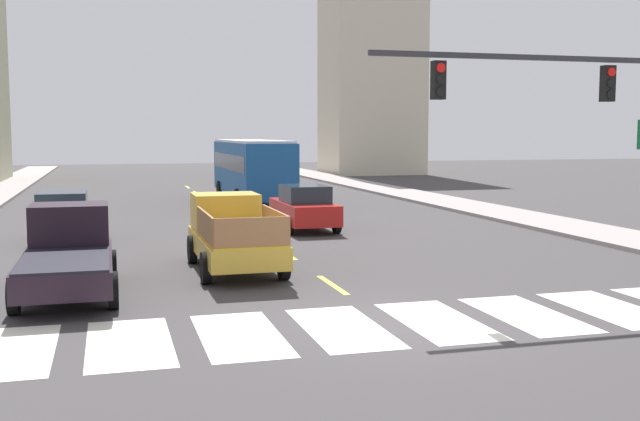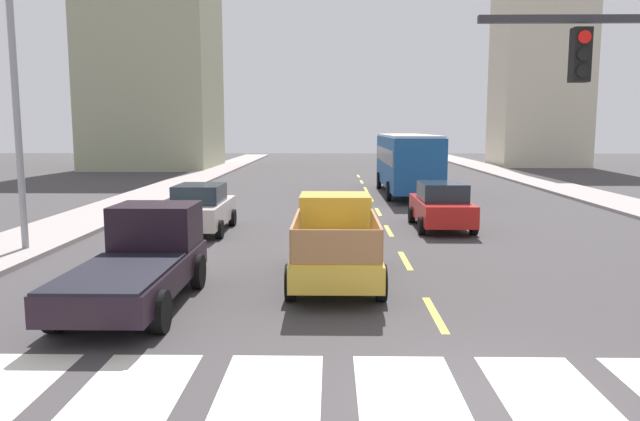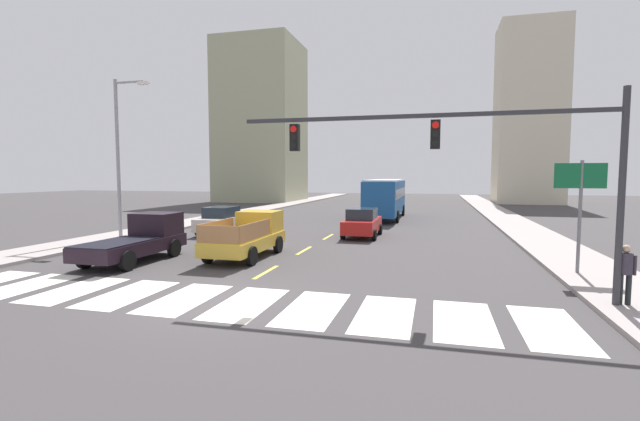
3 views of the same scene
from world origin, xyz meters
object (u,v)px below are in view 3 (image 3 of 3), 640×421
pickup_stakebed (249,236)px  streetlight_left (120,152)px  pickup_dark (140,239)px  sedan_near_right (362,223)px  pedestrian_waiting (625,269)px  traffic_signal_gantry (481,154)px  direction_sign_green (580,193)px  sedan_near_left (222,220)px  city_bus (386,196)px

pickup_stakebed → streetlight_left: (-9.08, 2.91, 4.03)m
pickup_dark → sedan_near_right: 12.62m
pickup_dark → pedestrian_waiting: pickup_dark is taller
traffic_signal_gantry → direction_sign_green: size_ratio=2.59×
sedan_near_left → direction_sign_green: direction_sign_green is taller
sedan_near_right → streetlight_left: (-13.04, -4.63, 4.11)m
sedan_near_right → pedestrian_waiting: pedestrian_waiting is taller
city_bus → sedan_near_left: bearing=-125.7°
sedan_near_right → pickup_stakebed: bearing=-118.1°
traffic_signal_gantry → streetlight_left: (-18.45, 7.88, 0.70)m
direction_sign_green → sedan_near_left: bearing=157.5°
streetlight_left → pedestrian_waiting: streetlight_left is taller
pickup_stakebed → traffic_signal_gantry: 11.11m
sedan_near_left → pedestrian_waiting: bearing=-29.9°
streetlight_left → pedestrian_waiting: (22.25, -7.80, -3.85)m
direction_sign_green → pedestrian_waiting: direction_sign_green is taller
pickup_dark → traffic_signal_gantry: 14.24m
pickup_stakebed → sedan_near_left: bearing=127.3°
city_bus → pedestrian_waiting: size_ratio=6.59×
sedan_near_right → direction_sign_green: bearing=-42.4°
city_bus → streetlight_left: (-13.15, -16.19, 3.02)m
pickup_stakebed → sedan_near_right: bearing=64.0°
pickup_dark → city_bus: bearing=66.1°
traffic_signal_gantry → direction_sign_green: (3.79, 4.21, -1.23)m
pickup_dark → traffic_signal_gantry: (13.54, -2.86, 3.35)m
direction_sign_green → streetlight_left: (-22.24, 3.67, 1.94)m
pickup_dark → sedan_near_right: (8.13, 9.64, -0.06)m
traffic_signal_gantry → direction_sign_green: bearing=48.0°
pedestrian_waiting → pickup_dark: bearing=100.6°
pickup_dark → pedestrian_waiting: (17.34, -2.78, 0.20)m
streetlight_left → pedestrian_waiting: size_ratio=5.49×
pickup_stakebed → pickup_dark: 4.68m
pickup_stakebed → pickup_dark: (-4.18, -2.11, -0.02)m
direction_sign_green → pedestrian_waiting: (0.01, -4.13, -1.92)m
sedan_near_left → city_bus: bearing=57.5°
city_bus → traffic_signal_gantry: bearing=-78.0°
pickup_dark → streetlight_left: (-4.91, 5.02, 4.05)m
sedan_near_right → traffic_signal_gantry: size_ratio=0.41×
pickup_stakebed → sedan_near_right: (3.96, 7.54, -0.08)m
sedan_near_left → streetlight_left: (-4.32, -3.73, 4.11)m
city_bus → sedan_near_left: size_ratio=2.45×
pickup_stakebed → direction_sign_green: size_ratio=1.24×
pedestrian_waiting → direction_sign_green: bearing=19.8°
traffic_signal_gantry → pickup_stakebed: bearing=152.1°
pickup_stakebed → traffic_signal_gantry: size_ratio=0.48×
sedan_near_right → streetlight_left: streetlight_left is taller
pickup_dark → streetlight_left: size_ratio=0.58×
traffic_signal_gantry → pickup_dark: bearing=168.1°
sedan_near_left → streetlight_left: 7.04m
sedan_near_left → traffic_signal_gantry: bearing=-36.6°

